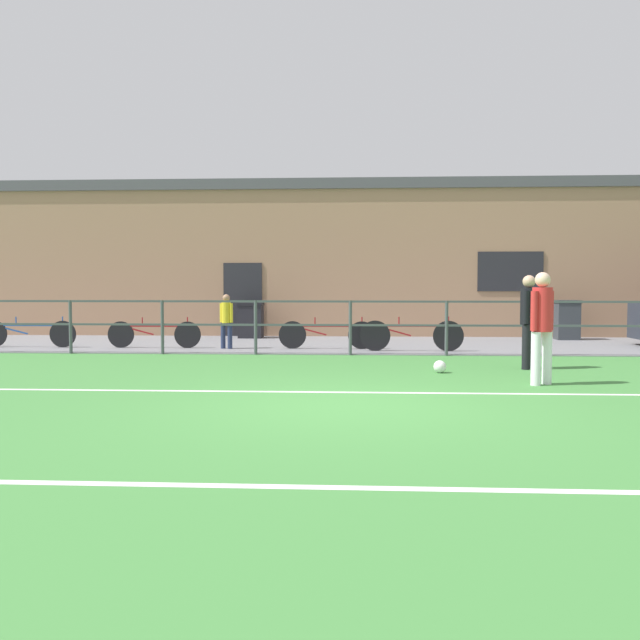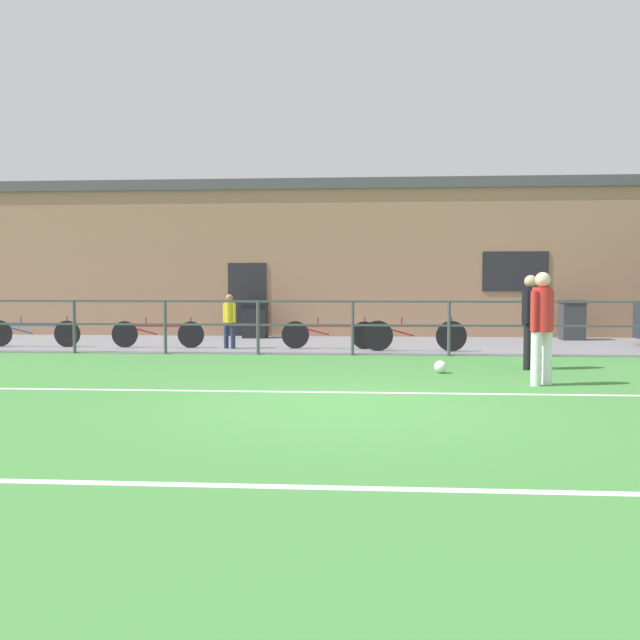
{
  "view_description": "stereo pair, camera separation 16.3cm",
  "coord_description": "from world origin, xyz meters",
  "px_view_note": "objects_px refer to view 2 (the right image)",
  "views": [
    {
      "loc": [
        0.17,
        -8.3,
        1.47
      ],
      "look_at": [
        -0.45,
        2.76,
        0.9
      ],
      "focal_mm": 38.38,
      "sensor_mm": 36.0,
      "label": 1
    },
    {
      "loc": [
        0.33,
        -8.29,
        1.47
      ],
      "look_at": [
        -0.45,
        2.76,
        0.9
      ],
      "focal_mm": 38.38,
      "sensor_mm": 36.0,
      "label": 2
    }
  ],
  "objects_px": {
    "player_striker": "(542,321)",
    "bicycle_parked_0": "(414,335)",
    "trash_bin_0": "(572,320)",
    "player_goalkeeper": "(530,316)",
    "bicycle_parked_2": "(330,334)",
    "soccer_ball_match": "(440,367)",
    "spectator_child": "(229,318)",
    "trash_bin_1": "(255,320)",
    "bicycle_parked_1": "(157,334)",
    "bicycle_parked_3": "(33,333)"
  },
  "relations": [
    {
      "from": "spectator_child",
      "to": "trash_bin_1",
      "type": "xyz_separation_m",
      "value": [
        0.05,
        3.2,
        -0.22
      ]
    },
    {
      "from": "soccer_ball_match",
      "to": "bicycle_parked_3",
      "type": "distance_m",
      "value": 9.92
    },
    {
      "from": "player_striker",
      "to": "bicycle_parked_0",
      "type": "height_order",
      "value": "player_striker"
    },
    {
      "from": "bicycle_parked_0",
      "to": "soccer_ball_match",
      "type": "bearing_deg",
      "value": -86.83
    },
    {
      "from": "soccer_ball_match",
      "to": "bicycle_parked_0",
      "type": "distance_m",
      "value": 3.59
    },
    {
      "from": "player_striker",
      "to": "trash_bin_1",
      "type": "distance_m",
      "value": 10.15
    },
    {
      "from": "player_striker",
      "to": "bicycle_parked_0",
      "type": "xyz_separation_m",
      "value": [
        -1.53,
        4.86,
        -0.57
      ]
    },
    {
      "from": "player_goalkeeper",
      "to": "trash_bin_1",
      "type": "xyz_separation_m",
      "value": [
        -5.93,
        6.48,
        -0.43
      ]
    },
    {
      "from": "trash_bin_0",
      "to": "bicycle_parked_0",
      "type": "bearing_deg",
      "value": -141.99
    },
    {
      "from": "soccer_ball_match",
      "to": "bicycle_parked_3",
      "type": "bearing_deg",
      "value": 156.13
    },
    {
      "from": "player_goalkeeper",
      "to": "spectator_child",
      "type": "relative_size",
      "value": 1.33
    },
    {
      "from": "player_striker",
      "to": "spectator_child",
      "type": "distance_m",
      "value": 7.74
    },
    {
      "from": "bicycle_parked_2",
      "to": "trash_bin_1",
      "type": "height_order",
      "value": "trash_bin_1"
    },
    {
      "from": "bicycle_parked_2",
      "to": "trash_bin_0",
      "type": "xyz_separation_m",
      "value": [
        6.27,
        2.99,
        0.2
      ]
    },
    {
      "from": "player_striker",
      "to": "trash_bin_1",
      "type": "bearing_deg",
      "value": 87.58
    },
    {
      "from": "player_goalkeeper",
      "to": "trash_bin_0",
      "type": "xyz_separation_m",
      "value": [
        2.57,
        6.35,
        -0.39
      ]
    },
    {
      "from": "soccer_ball_match",
      "to": "player_goalkeeper",
      "type": "bearing_deg",
      "value": 22.07
    },
    {
      "from": "bicycle_parked_1",
      "to": "bicycle_parked_2",
      "type": "height_order",
      "value": "bicycle_parked_2"
    },
    {
      "from": "spectator_child",
      "to": "trash_bin_1",
      "type": "height_order",
      "value": "spectator_child"
    },
    {
      "from": "player_striker",
      "to": "spectator_child",
      "type": "height_order",
      "value": "player_striker"
    },
    {
      "from": "spectator_child",
      "to": "bicycle_parked_1",
      "type": "bearing_deg",
      "value": 19.53
    },
    {
      "from": "player_goalkeeper",
      "to": "player_striker",
      "type": "height_order",
      "value": "player_striker"
    },
    {
      "from": "spectator_child",
      "to": "trash_bin_0",
      "type": "bearing_deg",
      "value": -138.05
    },
    {
      "from": "soccer_ball_match",
      "to": "bicycle_parked_3",
      "type": "height_order",
      "value": "bicycle_parked_3"
    },
    {
      "from": "player_goalkeeper",
      "to": "trash_bin_1",
      "type": "bearing_deg",
      "value": 72.05
    },
    {
      "from": "spectator_child",
      "to": "player_striker",
      "type": "bearing_deg",
      "value": 159.8
    },
    {
      "from": "soccer_ball_match",
      "to": "trash_bin_1",
      "type": "xyz_separation_m",
      "value": [
        -4.32,
        7.13,
        0.4
      ]
    },
    {
      "from": "player_striker",
      "to": "bicycle_parked_0",
      "type": "bearing_deg",
      "value": 71.19
    },
    {
      "from": "spectator_child",
      "to": "bicycle_parked_3",
      "type": "height_order",
      "value": "spectator_child"
    },
    {
      "from": "soccer_ball_match",
      "to": "bicycle_parked_0",
      "type": "xyz_separation_m",
      "value": [
        -0.2,
        3.58,
        0.26
      ]
    },
    {
      "from": "player_striker",
      "to": "bicycle_parked_2",
      "type": "height_order",
      "value": "player_striker"
    },
    {
      "from": "bicycle_parked_1",
      "to": "trash_bin_1",
      "type": "height_order",
      "value": "trash_bin_1"
    },
    {
      "from": "bicycle_parked_1",
      "to": "player_striker",
      "type": "bearing_deg",
      "value": -35.52
    },
    {
      "from": "bicycle_parked_0",
      "to": "bicycle_parked_2",
      "type": "xyz_separation_m",
      "value": [
        -1.88,
        0.43,
        -0.02
      ]
    },
    {
      "from": "player_striker",
      "to": "trash_bin_1",
      "type": "xyz_separation_m",
      "value": [
        -5.65,
        8.41,
        -0.44
      ]
    },
    {
      "from": "player_striker",
      "to": "bicycle_parked_0",
      "type": "relative_size",
      "value": 0.73
    },
    {
      "from": "bicycle_parked_3",
      "to": "trash_bin_1",
      "type": "relative_size",
      "value": 2.35
    },
    {
      "from": "player_goalkeeper",
      "to": "bicycle_parked_1",
      "type": "relative_size",
      "value": 0.76
    },
    {
      "from": "bicycle_parked_0",
      "to": "trash_bin_0",
      "type": "xyz_separation_m",
      "value": [
        4.38,
        3.43,
        0.18
      ]
    },
    {
      "from": "spectator_child",
      "to": "trash_bin_0",
      "type": "height_order",
      "value": "spectator_child"
    },
    {
      "from": "bicycle_parked_1",
      "to": "bicycle_parked_0",
      "type": "bearing_deg",
      "value": -4.23
    },
    {
      "from": "bicycle_parked_0",
      "to": "player_striker",
      "type": "bearing_deg",
      "value": -72.49
    },
    {
      "from": "bicycle_parked_1",
      "to": "bicycle_parked_3",
      "type": "distance_m",
      "value": 2.99
    },
    {
      "from": "player_striker",
      "to": "spectator_child",
      "type": "relative_size",
      "value": 1.34
    },
    {
      "from": "player_striker",
      "to": "trash_bin_0",
      "type": "relative_size",
      "value": 1.58
    },
    {
      "from": "bicycle_parked_2",
      "to": "soccer_ball_match",
      "type": "bearing_deg",
      "value": -62.59
    },
    {
      "from": "bicycle_parked_0",
      "to": "bicycle_parked_2",
      "type": "relative_size",
      "value": 1.03
    },
    {
      "from": "bicycle_parked_0",
      "to": "trash_bin_1",
      "type": "height_order",
      "value": "trash_bin_1"
    },
    {
      "from": "trash_bin_1",
      "to": "trash_bin_0",
      "type": "bearing_deg",
      "value": -0.85
    },
    {
      "from": "player_goalkeeper",
      "to": "bicycle_parked_2",
      "type": "bearing_deg",
      "value": 77.29
    }
  ]
}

